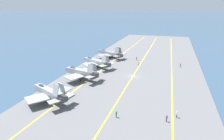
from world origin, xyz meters
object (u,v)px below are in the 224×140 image
Objects in this scene: crew_purple_vest at (167,118)px; crew_yellow_vest at (138,63)px; parked_jet_nearest at (49,92)px; parked_jet_second at (80,72)px; parked_jet_fourth at (109,53)px; crew_green_vest at (116,114)px; crew_red_vest at (137,58)px; crew_white_vest at (177,114)px; crew_brown_vest at (180,65)px; parked_jet_third at (96,62)px.

crew_purple_vest is 45.89m from crew_yellow_vest.
parked_jet_second reaches higher than parked_jet_nearest.
parked_jet_fourth is 10.08× the size of crew_green_vest.
crew_red_vest is (52.89, 4.84, 0.06)m from crew_green_vest.
crew_red_vest is at bearing 20.90° from crew_white_vest.
parked_jet_third is at bearing 107.41° from crew_brown_vest.
parked_jet_nearest reaches higher than crew_brown_vest.
parked_jet_nearest is 9.02× the size of crew_green_vest.
crew_white_vest is 1.05× the size of crew_green_vest.
parked_jet_second is at bearing 42.53° from crew_green_vest.
crew_white_vest is at bearing -88.12° from parked_jet_nearest.
parked_jet_second is (18.15, -1.00, 0.16)m from parked_jet_nearest.
parked_jet_fourth reaches higher than crew_red_vest.
parked_jet_third is 9.92× the size of crew_yellow_vest.
parked_jet_second is 9.07× the size of crew_green_vest.
crew_green_vest is 53.11m from crew_red_vest.
parked_jet_fourth is at bearing -1.15° from parked_jet_third.
crew_brown_vest is 1.04× the size of crew_yellow_vest.
crew_purple_vest is (-1.41, -31.95, -1.59)m from parked_jet_nearest.
crew_red_vest is at bearing 5.23° from crew_green_vest.
parked_jet_third is 22.00m from crew_red_vest.
parked_jet_third is 9.54× the size of crew_brown_vest.
parked_jet_second is at bearing -179.61° from parked_jet_third.
parked_jet_fourth is 9.61× the size of crew_purple_vest.
parked_jet_fourth reaches higher than parked_jet_third.
parked_jet_second reaches higher than parked_jet_third.
crew_red_vest is (16.30, -14.70, -1.49)m from parked_jet_third.
parked_jet_fourth is 18.94m from crew_yellow_vest.
parked_jet_second is 0.90× the size of parked_jet_fourth.
crew_purple_vest reaches higher than crew_white_vest.
parked_jet_third reaches higher than crew_white_vest.
parked_jet_second is 43.63m from crew_brown_vest.
parked_jet_third is (15.39, 0.11, -0.25)m from parked_jet_second.
crew_brown_vest is at bearing -2.04° from crew_white_vest.
crew_purple_vest is 46.04m from crew_brown_vest.
parked_jet_nearest reaches higher than parked_jet_third.
crew_red_vest is (31.70, -14.60, -1.73)m from parked_jet_second.
crew_yellow_vest is at bearing 21.76° from crew_white_vest.
crew_red_vest reaches higher than crew_brown_vest.
crew_green_vest is at bearing 98.07° from crew_purple_vest.
crew_purple_vest is 0.99× the size of crew_red_vest.
crew_brown_vest is (47.52, -15.31, 0.02)m from crew_green_vest.
crew_green_vest is (-3.04, -20.44, -1.64)m from parked_jet_nearest.
parked_jet_second is at bearing 179.56° from parked_jet_fourth.
parked_jet_fourth is at bearing 83.98° from crew_red_vest.
crew_white_vest is 1.00× the size of crew_purple_vest.
parked_jet_nearest is 20.73m from crew_green_vest.
crew_brown_vest is (26.32, -34.75, -1.78)m from parked_jet_second.
crew_brown_vest is (43.35, -1.54, -0.02)m from crew_white_vest.
parked_jet_nearest is 45.86m from crew_yellow_vest.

